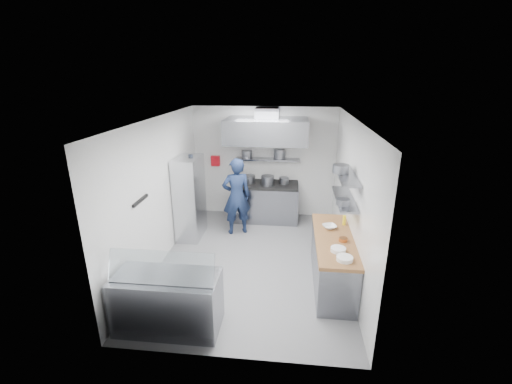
# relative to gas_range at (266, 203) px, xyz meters

# --- Properties ---
(floor) EXTENTS (5.00, 5.00, 0.00)m
(floor) POSITION_rel_gas_range_xyz_m (-0.10, -2.10, -0.45)
(floor) COLOR slate
(floor) RESTS_ON ground
(ceiling) EXTENTS (5.00, 5.00, 0.00)m
(ceiling) POSITION_rel_gas_range_xyz_m (-0.10, -2.10, 2.35)
(ceiling) COLOR silver
(ceiling) RESTS_ON wall_back
(wall_back) EXTENTS (3.60, 2.80, 0.02)m
(wall_back) POSITION_rel_gas_range_xyz_m (-0.10, 0.40, 0.95)
(wall_back) COLOR white
(wall_back) RESTS_ON floor
(wall_front) EXTENTS (3.60, 2.80, 0.02)m
(wall_front) POSITION_rel_gas_range_xyz_m (-0.10, -4.60, 0.95)
(wall_front) COLOR white
(wall_front) RESTS_ON floor
(wall_left) EXTENTS (2.80, 5.00, 0.02)m
(wall_left) POSITION_rel_gas_range_xyz_m (-1.90, -2.10, 0.95)
(wall_left) COLOR white
(wall_left) RESTS_ON floor
(wall_right) EXTENTS (2.80, 5.00, 0.02)m
(wall_right) POSITION_rel_gas_range_xyz_m (1.70, -2.10, 0.95)
(wall_right) COLOR white
(wall_right) RESTS_ON floor
(gas_range) EXTENTS (1.60, 0.80, 0.90)m
(gas_range) POSITION_rel_gas_range_xyz_m (0.00, 0.00, 0.00)
(gas_range) COLOR gray
(gas_range) RESTS_ON floor
(cooktop) EXTENTS (1.57, 0.78, 0.06)m
(cooktop) POSITION_rel_gas_range_xyz_m (0.00, 0.00, 0.48)
(cooktop) COLOR black
(cooktop) RESTS_ON gas_range
(stock_pot_left) EXTENTS (0.28, 0.28, 0.20)m
(stock_pot_left) POSITION_rel_gas_range_xyz_m (-0.42, 0.01, 0.61)
(stock_pot_left) COLOR slate
(stock_pot_left) RESTS_ON cooktop
(stock_pot_mid) EXTENTS (0.31, 0.31, 0.24)m
(stock_pot_mid) POSITION_rel_gas_range_xyz_m (0.03, -0.13, 0.63)
(stock_pot_mid) COLOR slate
(stock_pot_mid) RESTS_ON cooktop
(stock_pot_right) EXTENTS (0.24, 0.24, 0.16)m
(stock_pot_right) POSITION_rel_gas_range_xyz_m (0.43, 0.04, 0.59)
(stock_pot_right) COLOR slate
(stock_pot_right) RESTS_ON cooktop
(over_range_shelf) EXTENTS (1.60, 0.30, 0.04)m
(over_range_shelf) POSITION_rel_gas_range_xyz_m (0.00, 0.24, 1.07)
(over_range_shelf) COLOR gray
(over_range_shelf) RESTS_ON wall_back
(shelf_pot_a) EXTENTS (0.27, 0.27, 0.18)m
(shelf_pot_a) POSITION_rel_gas_range_xyz_m (-0.53, 0.32, 1.18)
(shelf_pot_a) COLOR slate
(shelf_pot_a) RESTS_ON over_range_shelf
(shelf_pot_b) EXTENTS (0.29, 0.29, 0.22)m
(shelf_pot_b) POSITION_rel_gas_range_xyz_m (0.30, 0.33, 1.20)
(shelf_pot_b) COLOR slate
(shelf_pot_b) RESTS_ON over_range_shelf
(extractor_hood) EXTENTS (1.90, 1.15, 0.55)m
(extractor_hood) POSITION_rel_gas_range_xyz_m (0.00, -0.18, 1.85)
(extractor_hood) COLOR gray
(extractor_hood) RESTS_ON wall_back
(hood_duct) EXTENTS (0.55, 0.55, 0.24)m
(hood_duct) POSITION_rel_gas_range_xyz_m (0.00, 0.05, 2.23)
(hood_duct) COLOR slate
(hood_duct) RESTS_ON extractor_hood
(red_firebox) EXTENTS (0.22, 0.10, 0.26)m
(red_firebox) POSITION_rel_gas_range_xyz_m (-1.35, 0.34, 0.97)
(red_firebox) COLOR red
(red_firebox) RESTS_ON wall_back
(chef) EXTENTS (0.76, 0.64, 1.79)m
(chef) POSITION_rel_gas_range_xyz_m (-0.62, -0.85, 0.45)
(chef) COLOR #152140
(chef) RESTS_ON floor
(wire_rack) EXTENTS (0.50, 0.90, 1.85)m
(wire_rack) POSITION_rel_gas_range_xyz_m (-1.63, -1.12, 0.48)
(wire_rack) COLOR silver
(wire_rack) RESTS_ON floor
(rack_bin_a) EXTENTS (0.15, 0.19, 0.17)m
(rack_bin_a) POSITION_rel_gas_range_xyz_m (-1.63, -0.99, 0.35)
(rack_bin_a) COLOR white
(rack_bin_a) RESTS_ON wire_rack
(rack_bin_b) EXTENTS (0.15, 0.20, 0.17)m
(rack_bin_b) POSITION_rel_gas_range_xyz_m (-1.63, -0.79, 0.85)
(rack_bin_b) COLOR yellow
(rack_bin_b) RESTS_ON wire_rack
(rack_jar) EXTENTS (0.10, 0.10, 0.18)m
(rack_jar) POSITION_rel_gas_range_xyz_m (-1.58, -1.02, 1.35)
(rack_jar) COLOR black
(rack_jar) RESTS_ON wire_rack
(knife_strip) EXTENTS (0.04, 0.55, 0.05)m
(knife_strip) POSITION_rel_gas_range_xyz_m (-1.88, -3.00, 1.10)
(knife_strip) COLOR black
(knife_strip) RESTS_ON wall_left
(prep_counter_base) EXTENTS (0.62, 2.00, 0.84)m
(prep_counter_base) POSITION_rel_gas_range_xyz_m (1.38, -2.70, -0.03)
(prep_counter_base) COLOR gray
(prep_counter_base) RESTS_ON floor
(prep_counter_top) EXTENTS (0.65, 2.04, 0.06)m
(prep_counter_top) POSITION_rel_gas_range_xyz_m (1.38, -2.70, 0.42)
(prep_counter_top) COLOR olive
(prep_counter_top) RESTS_ON prep_counter_base
(plate_stack_a) EXTENTS (0.25, 0.25, 0.06)m
(plate_stack_a) POSITION_rel_gas_range_xyz_m (1.45, -3.46, 0.48)
(plate_stack_a) COLOR white
(plate_stack_a) RESTS_ON prep_counter_top
(plate_stack_b) EXTENTS (0.24, 0.24, 0.06)m
(plate_stack_b) POSITION_rel_gas_range_xyz_m (1.39, -3.19, 0.48)
(plate_stack_b) COLOR white
(plate_stack_b) RESTS_ON prep_counter_top
(copper_pan) EXTENTS (0.15, 0.15, 0.06)m
(copper_pan) POSITION_rel_gas_range_xyz_m (1.51, -2.83, 0.48)
(copper_pan) COLOR #C77438
(copper_pan) RESTS_ON prep_counter_top
(squeeze_bottle) EXTENTS (0.06, 0.06, 0.18)m
(squeeze_bottle) POSITION_rel_gas_range_xyz_m (1.61, -2.16, 0.54)
(squeeze_bottle) COLOR yellow
(squeeze_bottle) RESTS_ON prep_counter_top
(mixing_bowl) EXTENTS (0.30, 0.30, 0.06)m
(mixing_bowl) POSITION_rel_gas_range_xyz_m (1.33, -2.34, 0.48)
(mixing_bowl) COLOR white
(mixing_bowl) RESTS_ON prep_counter_top
(wall_shelf_lower) EXTENTS (0.30, 1.30, 0.04)m
(wall_shelf_lower) POSITION_rel_gas_range_xyz_m (1.54, -2.40, 1.05)
(wall_shelf_lower) COLOR gray
(wall_shelf_lower) RESTS_ON wall_right
(wall_shelf_upper) EXTENTS (0.30, 1.30, 0.04)m
(wall_shelf_upper) POSITION_rel_gas_range_xyz_m (1.54, -2.40, 1.47)
(wall_shelf_upper) COLOR gray
(wall_shelf_upper) RESTS_ON wall_right
(shelf_pot_c) EXTENTS (0.22, 0.22, 0.10)m
(shelf_pot_c) POSITION_rel_gas_range_xyz_m (1.46, -2.75, 1.12)
(shelf_pot_c) COLOR slate
(shelf_pot_c) RESTS_ON wall_shelf_lower
(shelf_pot_d) EXTENTS (0.28, 0.28, 0.14)m
(shelf_pot_d) POSITION_rel_gas_range_xyz_m (1.45, -2.32, 1.56)
(shelf_pot_d) COLOR slate
(shelf_pot_d) RESTS_ON wall_shelf_upper
(display_case) EXTENTS (1.50, 0.70, 0.85)m
(display_case) POSITION_rel_gas_range_xyz_m (-1.10, -4.10, -0.03)
(display_case) COLOR gray
(display_case) RESTS_ON floor
(display_glass) EXTENTS (1.47, 0.19, 0.42)m
(display_glass) POSITION_rel_gas_range_xyz_m (-1.10, -4.22, 0.62)
(display_glass) COLOR silver
(display_glass) RESTS_ON display_case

